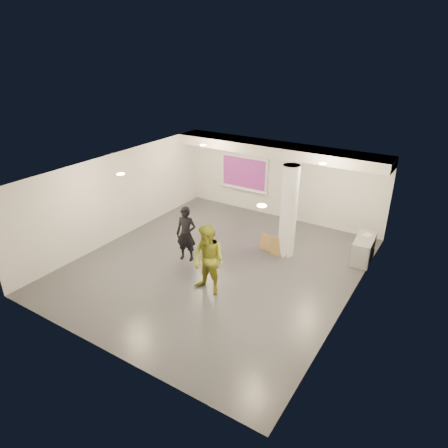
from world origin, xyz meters
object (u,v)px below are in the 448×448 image
Objects in this scene: man at (208,260)px; credenza at (363,249)px; column at (289,212)px; projection_screen at (244,173)px; woman at (186,234)px.

credenza is at bearing 57.27° from man.
column is at bearing 78.60° from man.
column is 1.43× the size of projection_screen.
credenza is at bearing -17.76° from projection_screen.
column is at bearing -40.56° from projection_screen.
man is (-3.13, -4.08, 0.62)m from credenza.
woman is (-2.52, -1.99, -0.61)m from column.
man reaches higher than credenza.
man is (-0.91, -3.13, -0.50)m from column.
projection_screen is at bearing 115.53° from man.
column reaches higher than man.
woman is at bearing -82.88° from projection_screen.
woman reaches higher than credenza.
projection_screen is at bearing 82.60° from woman.
woman is (0.58, -4.64, -0.64)m from projection_screen.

